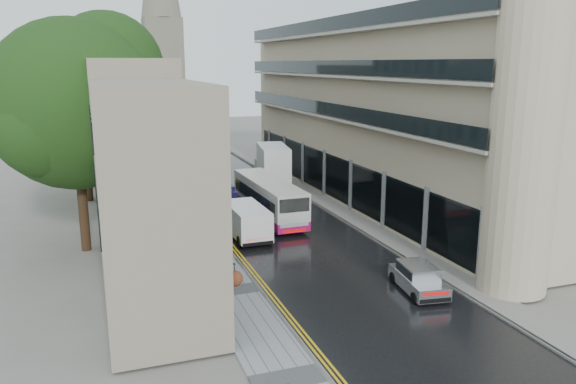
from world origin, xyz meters
TOP-DOWN VIEW (x-y plane):
  - road at (0.00, 27.50)m, footprint 9.00×85.00m
  - left_sidewalk at (-5.85, 27.50)m, footprint 2.70×85.00m
  - right_sidewalk at (5.40, 27.50)m, footprint 1.80×85.00m
  - old_shop_row at (-9.45, 30.00)m, footprint 4.50×56.00m
  - modern_block at (10.30, 26.00)m, footprint 8.00×40.00m
  - church_spire at (0.50, 82.00)m, footprint 6.40×6.40m
  - tree_near at (-12.50, 20.00)m, footprint 10.56×10.56m
  - tree_far at (-12.20, 33.00)m, footprint 9.24×9.24m
  - cream_bus at (-1.03, 20.40)m, footprint 2.53×10.07m
  - white_lorry at (1.71, 30.47)m, footprint 3.51×7.84m
  - silver_hatchback at (1.81, 6.79)m, footprint 2.12×3.91m
  - white_van at (-3.75, 17.40)m, footprint 2.07×4.75m
  - navy_van at (-3.75, 24.84)m, footprint 1.97×4.44m
  - pedestrian at (-6.55, 17.62)m, footprint 0.81×0.70m
  - lamp_post_near at (-4.82, 20.39)m, footprint 0.97×0.57m
  - lamp_post_far at (-5.02, 35.48)m, footprint 0.85×0.29m

SIDE VIEW (x-z plane):
  - road at x=0.00m, z-range 0.00..0.02m
  - left_sidewalk at x=-5.85m, z-range 0.00..0.12m
  - right_sidewalk at x=5.40m, z-range 0.00..0.12m
  - silver_hatchback at x=1.81m, z-range 0.02..1.42m
  - pedestrian at x=-6.55m, z-range 0.12..2.01m
  - white_van at x=-3.75m, z-range 0.02..2.16m
  - navy_van at x=-3.75m, z-range 0.02..2.24m
  - cream_bus at x=-1.03m, z-range 0.02..2.75m
  - white_lorry at x=1.71m, z-range 0.02..3.99m
  - lamp_post_far at x=-5.02m, z-range 0.12..7.57m
  - lamp_post_near at x=-4.82m, z-range 0.12..8.69m
  - old_shop_row at x=-9.45m, z-range 0.00..12.00m
  - tree_far at x=-12.20m, z-range 0.00..12.46m
  - tree_near at x=-12.50m, z-range 0.00..13.89m
  - modern_block at x=10.30m, z-range 0.00..14.00m
  - church_spire at x=0.50m, z-range 0.00..40.00m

